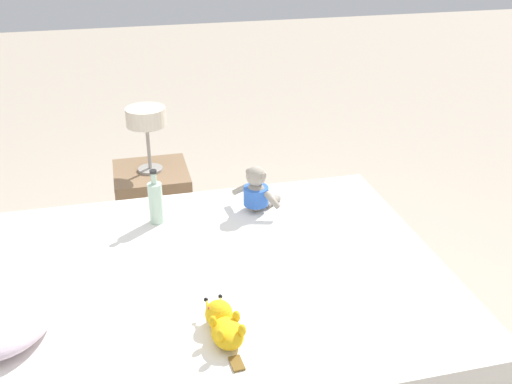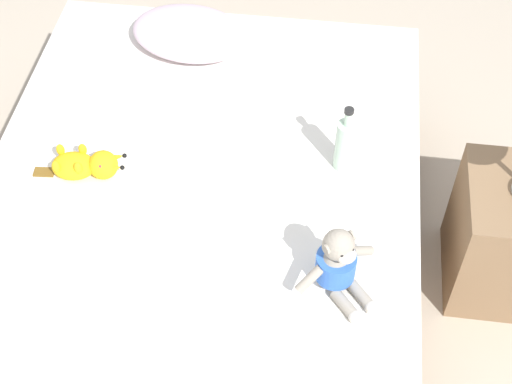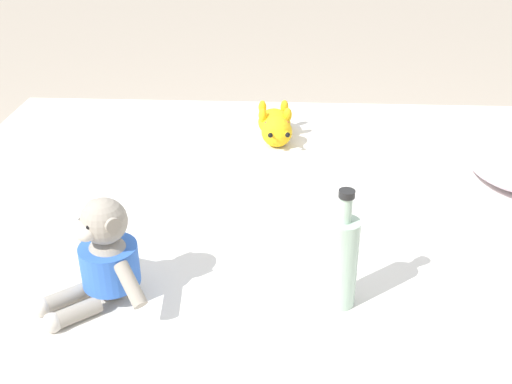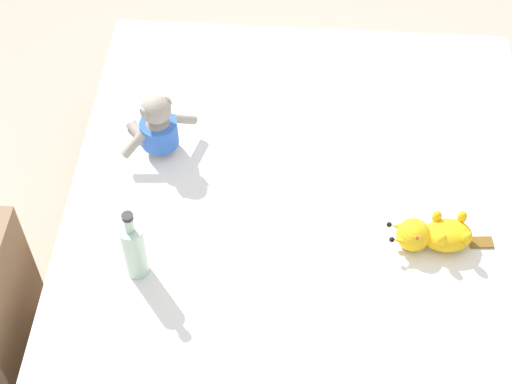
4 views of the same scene
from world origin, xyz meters
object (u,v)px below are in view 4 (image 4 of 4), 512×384
Objects in this scene: bed at (299,281)px; plush_yellow_creature at (433,235)px; glass_bottle at (134,250)px; plush_monkey at (157,127)px.

plush_yellow_creature reaches higher than bed.
bed is 7.44× the size of glass_bottle.
plush_yellow_creature is at bearing 178.07° from bed.
glass_bottle reaches higher than plush_monkey.
plush_monkey is at bearing -89.05° from glass_bottle.
bed is at bearing -1.93° from plush_yellow_creature.
bed is at bearing 146.43° from plush_monkey.
glass_bottle is at bearing 10.14° from plush_yellow_creature.
plush_monkey is 0.93m from plush_yellow_creature.
glass_bottle is (0.48, 0.17, 0.38)m from bed.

